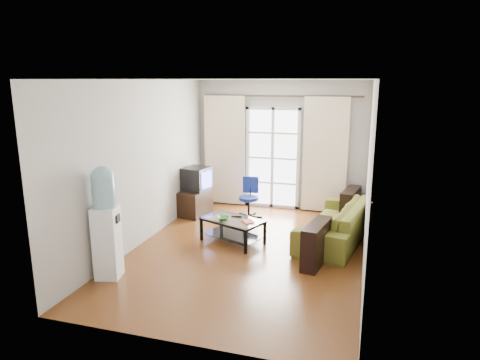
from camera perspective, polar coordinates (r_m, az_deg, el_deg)
name	(u,v)px	position (r m, az deg, el deg)	size (l,w,h in m)	color
floor	(247,251)	(7.00, 0.94, -9.43)	(5.20, 5.20, 0.00)	brown
ceiling	(248,80)	(6.47, 1.03, 13.25)	(5.20, 5.20, 0.00)	white
wall_back	(280,145)	(9.10, 5.39, 4.63)	(3.60, 0.02, 2.70)	#B8B4AF
wall_front	(176,221)	(4.24, -8.53, -5.41)	(3.60, 0.02, 2.70)	#B8B4AF
wall_left	(143,163)	(7.28, -12.80, 2.23)	(0.02, 5.20, 2.70)	#B8B4AF
wall_right	(369,176)	(6.37, 16.77, 0.46)	(0.02, 5.20, 2.70)	#B8B4AF
french_door	(273,158)	(9.12, 4.36, 2.92)	(1.16, 0.06, 2.15)	white
curtain_rod	(280,96)	(8.90, 5.41, 11.11)	(0.04, 0.04, 3.30)	#4C3F2D
curtain_left	(225,151)	(9.31, -2.05, 3.94)	(0.90, 0.07, 2.35)	#F9E9C8
curtain_right	(325,155)	(8.87, 11.26, 3.24)	(0.90, 0.07, 2.35)	#F9E9C8
radiator	(316,196)	(9.09, 10.08, -2.09)	(0.64, 0.12, 0.64)	gray
sofa	(336,222)	(7.55, 12.63, -5.45)	(1.24, 2.33, 0.65)	brown
coffee_table	(233,227)	(7.26, -0.99, -6.33)	(1.16, 0.92, 0.41)	silver
bowl	(224,218)	(7.18, -2.19, -5.11)	(0.25, 0.25, 0.05)	#338E48
book	(243,222)	(7.03, 0.46, -5.65)	(0.27, 0.28, 0.02)	#923311
remote	(236,216)	(7.33, -0.48, -4.84)	(0.17, 0.05, 0.02)	black
tv_stand	(195,203)	(8.77, -6.06, -3.02)	(0.47, 0.70, 0.51)	black
crt_tv	(196,178)	(8.72, -5.93, 0.20)	(0.58, 0.58, 0.47)	black
task_chair	(249,206)	(8.58, 1.21, -3.44)	(0.58, 0.58, 0.81)	black
water_cooler	(106,220)	(6.12, -17.47, -5.16)	(0.39, 0.39, 1.59)	white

